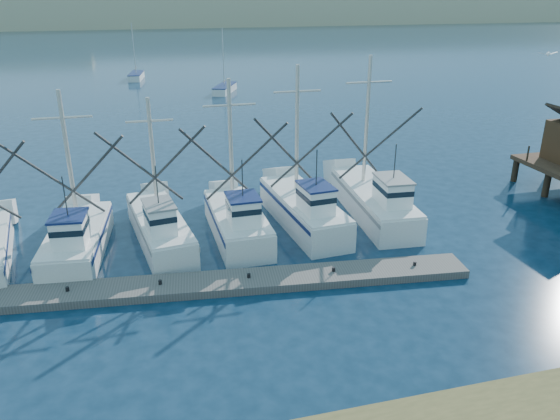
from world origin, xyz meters
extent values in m
plane|color=#0B2032|center=(0.00, 0.00, 0.00)|extent=(500.00, 500.00, 0.00)
cube|color=#58534F|center=(-6.59, 5.85, 0.19)|extent=(28.74, 4.97, 0.38)
cube|color=tan|center=(0.00, 210.00, 5.00)|extent=(360.00, 60.00, 10.00)
cube|color=silver|center=(-10.44, 10.81, 0.66)|extent=(3.31, 7.63, 1.32)
cube|color=white|center=(-10.44, 8.92, 2.07)|extent=(1.67, 1.95, 1.50)
cylinder|color=#B7B2A8|center=(-10.44, 12.08, 4.76)|extent=(0.22, 0.22, 6.88)
cube|color=silver|center=(-6.27, 11.18, 0.72)|extent=(3.34, 8.38, 1.43)
cube|color=white|center=(-6.27, 9.10, 2.18)|extent=(1.55, 2.15, 1.50)
cylinder|color=#B7B2A8|center=(-6.27, 12.57, 4.49)|extent=(0.22, 0.22, 6.10)
cube|color=silver|center=(-2.14, 10.77, 0.74)|extent=(2.64, 7.35, 1.48)
cube|color=white|center=(-2.14, 8.89, 2.23)|extent=(1.50, 1.80, 1.50)
cylinder|color=#B7B2A8|center=(-2.14, 12.02, 4.95)|extent=(0.22, 0.22, 6.94)
cube|color=silver|center=(1.81, 11.34, 0.81)|extent=(3.18, 8.65, 1.62)
cube|color=white|center=(1.81, 9.17, 2.37)|extent=(1.60, 2.18, 1.50)
cylinder|color=#B7B2A8|center=(1.81, 12.79, 5.26)|extent=(0.22, 0.22, 7.28)
cube|color=silver|center=(6.33, 11.81, 0.77)|extent=(3.23, 9.55, 1.54)
cube|color=white|center=(6.33, 9.40, 2.29)|extent=(1.65, 2.39, 1.50)
cylinder|color=#B7B2A8|center=(6.33, 13.41, 5.37)|extent=(0.22, 0.22, 7.65)
cube|color=silver|center=(4.54, 55.38, 0.45)|extent=(4.08, 6.26, 0.90)
cylinder|color=#B7B2A8|center=(4.54, 55.68, 4.50)|extent=(0.12, 0.12, 7.20)
cube|color=silver|center=(-6.47, 69.75, 0.45)|extent=(2.54, 5.95, 0.90)
cylinder|color=#B7B2A8|center=(-6.47, 70.05, 4.50)|extent=(0.12, 0.12, 7.20)
sphere|color=white|center=(13.06, 7.27, 9.72)|extent=(0.20, 0.20, 0.20)
cube|color=white|center=(12.77, 7.27, 9.74)|extent=(0.48, 0.12, 0.13)
cube|color=white|center=(13.35, 7.27, 9.74)|extent=(0.48, 0.12, 0.13)
camera|label=1|loc=(-6.84, -16.26, 12.72)|focal=35.00mm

